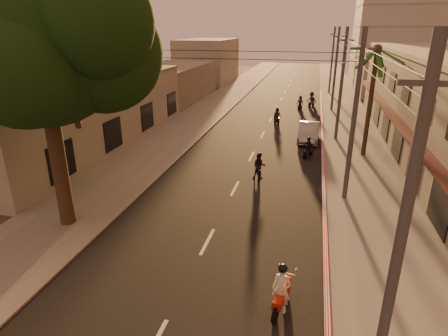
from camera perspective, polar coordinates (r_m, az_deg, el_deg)
The scene contains 19 objects.
ground at distance 15.43m, azimuth -4.64°, elevation -14.98°, with size 160.00×160.00×0.00m, color #383023.
road at distance 33.35m, azimuth 5.91°, elevation 5.03°, with size 10.00×140.00×0.02m, color black.
sidewalk_right at distance 33.27m, azimuth 18.85°, elevation 4.06°, with size 5.00×140.00×0.12m, color slate.
sidewalk_left at distance 35.05m, azimuth -6.38°, elevation 5.87°, with size 5.00×140.00×0.12m, color slate.
curb_stripe at distance 28.31m, azimuth 14.80°, elevation 1.75°, with size 0.20×60.00×0.20m, color red.
left_building at distance 32.17m, azimuth -21.29°, elevation 7.90°, with size 8.20×24.20×5.20m.
broadleaf_tree at distance 17.61m, azimuth -25.12°, elevation 17.24°, with size 9.60×8.70×12.10m.
palm_tree at distance 28.20m, azimuth 22.24°, elevation 15.56°, with size 5.00×5.00×8.20m.
utility_poles at distance 32.03m, azimuth 17.83°, elevation 15.42°, with size 1.20×48.26×9.00m.
filler_right at distance 58.03m, azimuth 23.82°, elevation 13.15°, with size 8.00×14.00×6.00m, color #A4A094.
filler_left_near at distance 49.75m, azimuth -8.24°, elevation 12.72°, with size 8.00×14.00×4.40m, color #A4A094.
filler_left_far at distance 66.59m, azimuth -2.50°, elevation 16.02°, with size 8.00×14.00×7.00m, color #A4A094.
scooter_red at distance 13.16m, azimuth 8.78°, elevation -17.95°, with size 0.88×1.86×1.85m.
scooter_mid_a at distance 23.51m, azimuth 5.39°, elevation 0.21°, with size 0.96×1.74×1.71m.
scooter_mid_b at distance 27.85m, azimuth 12.70°, elevation 2.98°, with size 1.14×1.53×1.58m.
scooter_far_a at distance 37.56m, azimuth 8.08°, elevation 7.86°, with size 1.08×1.54×1.60m.
scooter_far_b at distance 45.87m, azimuth 13.20°, elevation 10.04°, with size 1.55×1.87×1.90m.
parked_car at distance 32.09m, azimuth 12.79°, elevation 5.37°, with size 1.71×4.63×1.51m, color #9B9DA3.
scooter_far_c at distance 44.34m, azimuth 11.52°, elevation 9.62°, with size 0.78×1.67×1.63m.
Camera 1 is at (4.06, -11.86, 9.00)m, focal length 30.00 mm.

